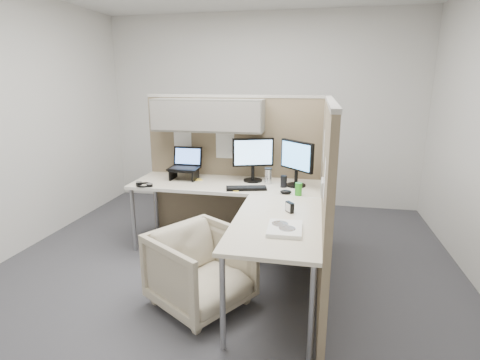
% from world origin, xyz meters
% --- Properties ---
extents(ground, '(4.50, 4.50, 0.00)m').
position_xyz_m(ground, '(0.00, 0.00, 0.00)').
color(ground, '#3A3A3F').
rests_on(ground, ground).
extents(partition_back, '(2.00, 0.36, 1.63)m').
position_xyz_m(partition_back, '(-0.22, 0.83, 1.10)').
color(partition_back, '#826F55').
rests_on(partition_back, ground).
extents(partition_right, '(0.07, 2.03, 1.63)m').
position_xyz_m(partition_right, '(0.90, -0.07, 0.82)').
color(partition_right, '#826F55').
rests_on(partition_right, ground).
extents(desk, '(2.00, 1.98, 0.73)m').
position_xyz_m(desk, '(0.12, 0.13, 0.69)').
color(desk, beige).
rests_on(desk, ground).
extents(office_chair, '(0.90, 0.91, 0.70)m').
position_xyz_m(office_chair, '(-0.05, -0.57, 0.35)').
color(office_chair, '#B4A28F').
rests_on(office_chair, ground).
extents(monitor_left, '(0.43, 0.20, 0.47)m').
position_xyz_m(monitor_left, '(0.15, 0.68, 1.00)').
color(monitor_left, black).
rests_on(monitor_left, desk).
extents(monitor_right, '(0.34, 0.33, 0.47)m').
position_xyz_m(monitor_right, '(0.62, 0.58, 1.00)').
color(monitor_right, black).
rests_on(monitor_right, desk).
extents(laptop_station, '(0.33, 0.28, 0.34)m').
position_xyz_m(laptop_station, '(-0.60, 0.63, 0.86)').
color(laptop_station, black).
rests_on(laptop_station, desk).
extents(keyboard, '(0.42, 0.23, 0.02)m').
position_xyz_m(keyboard, '(0.14, 0.35, 0.74)').
color(keyboard, black).
rests_on(keyboard, desk).
extents(mouse, '(0.12, 0.08, 0.04)m').
position_xyz_m(mouse, '(0.54, 0.28, 0.75)').
color(mouse, black).
rests_on(mouse, desk).
extents(travel_mug, '(0.08, 0.08, 0.17)m').
position_xyz_m(travel_mug, '(0.33, 0.61, 0.81)').
color(travel_mug, silver).
rests_on(travel_mug, desk).
extents(soda_can_green, '(0.07, 0.07, 0.12)m').
position_xyz_m(soda_can_green, '(0.66, 0.26, 0.79)').
color(soda_can_green, '#268C1E').
rests_on(soda_can_green, desk).
extents(soda_can_silver, '(0.07, 0.07, 0.12)m').
position_xyz_m(soda_can_silver, '(0.50, 0.51, 0.79)').
color(soda_can_silver, black).
rests_on(soda_can_silver, desk).
extents(sticky_note_b, '(0.10, 0.10, 0.01)m').
position_xyz_m(sticky_note_b, '(0.05, 0.28, 0.73)').
color(sticky_note_b, yellow).
rests_on(sticky_note_b, desk).
extents(sticky_note_c, '(0.11, 0.11, 0.01)m').
position_xyz_m(sticky_note_c, '(-0.44, 0.60, 0.73)').
color(sticky_note_c, yellow).
rests_on(sticky_note_c, desk).
extents(headphones, '(0.21, 0.21, 0.03)m').
position_xyz_m(headphones, '(-0.91, 0.26, 0.74)').
color(headphones, black).
rests_on(headphones, desk).
extents(paper_stack, '(0.25, 0.32, 0.03)m').
position_xyz_m(paper_stack, '(0.61, -0.64, 0.75)').
color(paper_stack, white).
rests_on(paper_stack, desk).
extents(desk_clock, '(0.08, 0.09, 0.09)m').
position_xyz_m(desk_clock, '(0.62, -0.24, 0.77)').
color(desk_clock, black).
rests_on(desk_clock, desk).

